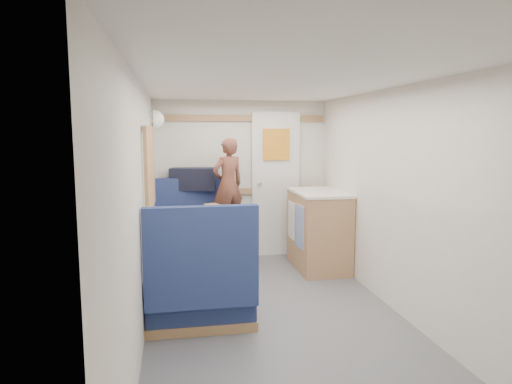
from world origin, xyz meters
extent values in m
plane|color=#515156|center=(0.00, 0.00, 0.00)|extent=(4.50, 4.50, 0.00)
plane|color=silver|center=(0.00, 0.00, 2.00)|extent=(4.50, 4.50, 0.00)
cube|color=silver|center=(0.00, 2.25, 1.00)|extent=(2.20, 0.02, 2.00)
cube|color=silver|center=(-1.10, 0.00, 1.00)|extent=(0.02, 4.50, 2.00)
cube|color=silver|center=(1.10, 0.00, 1.00)|extent=(0.02, 4.50, 2.00)
cube|color=#AB7A4D|center=(0.00, 2.23, 0.85)|extent=(2.15, 0.02, 0.08)
cube|color=#AB7A4D|center=(0.00, 2.23, 1.78)|extent=(2.15, 0.02, 0.08)
cube|color=#9FAC91|center=(-1.08, 1.00, 1.25)|extent=(0.04, 1.30, 0.72)
cube|color=white|center=(0.45, 2.22, 0.93)|extent=(0.62, 0.04, 1.86)
cube|color=orange|center=(0.45, 2.19, 1.45)|extent=(0.34, 0.03, 0.40)
cylinder|color=silver|center=(0.23, 2.17, 0.95)|extent=(0.04, 0.10, 0.04)
cube|color=white|center=(-0.65, 1.00, 0.70)|extent=(0.62, 0.92, 0.04)
cylinder|color=silver|center=(-0.65, 1.00, 0.35)|extent=(0.08, 0.08, 0.66)
cylinder|color=silver|center=(-0.65, 1.00, 0.01)|extent=(0.36, 0.36, 0.03)
cube|color=navy|center=(-0.65, 1.80, 0.23)|extent=(0.88, 0.50, 0.45)
cube|color=navy|center=(-0.65, 2.08, 0.65)|extent=(0.88, 0.10, 0.80)
cube|color=#AB7A4D|center=(-0.65, 1.80, 0.04)|extent=(0.90, 0.52, 0.08)
cube|color=navy|center=(-0.65, 0.20, 0.23)|extent=(0.88, 0.50, 0.45)
cube|color=navy|center=(-0.65, -0.08, 0.65)|extent=(0.88, 0.10, 0.80)
cube|color=#AB7A4D|center=(-0.65, 0.20, 0.04)|extent=(0.90, 0.52, 0.08)
cube|color=#AB7A4D|center=(-0.65, 2.12, 0.88)|extent=(0.90, 0.14, 0.04)
sphere|color=white|center=(-1.04, 1.85, 1.75)|extent=(0.20, 0.20, 0.20)
cube|color=#AB7A4D|center=(0.82, 1.55, 0.45)|extent=(0.54, 0.90, 0.90)
cube|color=silver|center=(0.82, 1.55, 0.91)|extent=(0.56, 0.92, 0.03)
cube|color=#5972B2|center=(0.54, 1.37, 0.55)|extent=(0.01, 0.30, 0.48)
cube|color=silver|center=(0.54, 1.73, 0.55)|extent=(0.01, 0.28, 0.44)
imported|color=brown|center=(-0.22, 1.80, 1.00)|extent=(0.47, 0.40, 1.09)
cube|color=black|center=(-0.60, 2.12, 1.03)|extent=(0.61, 0.40, 0.27)
cube|color=white|center=(-0.62, 0.89, 0.73)|extent=(0.31, 0.37, 0.02)
sphere|color=orange|center=(-0.53, 0.94, 0.77)|extent=(0.07, 0.07, 0.07)
cube|color=#D9C77D|center=(-0.62, 0.62, 0.75)|extent=(0.09, 0.06, 0.03)
cylinder|color=white|center=(-0.76, 0.98, 0.72)|extent=(0.06, 0.06, 0.01)
cylinder|color=white|center=(-0.76, 0.98, 0.78)|extent=(0.01, 0.01, 0.10)
sphere|color=#460716|center=(-0.76, 0.98, 0.85)|extent=(0.08, 0.08, 0.08)
cylinder|color=white|center=(-0.88, 0.62, 0.78)|extent=(0.07, 0.07, 0.11)
cylinder|color=brown|center=(-0.54, 0.97, 0.77)|extent=(0.06, 0.06, 0.09)
cylinder|color=black|center=(-0.59, 1.13, 0.77)|extent=(0.04, 0.04, 0.10)
cylinder|color=white|center=(-0.64, 0.93, 0.77)|extent=(0.04, 0.04, 0.10)
cube|color=brown|center=(-0.43, 1.36, 0.77)|extent=(0.21, 0.28, 0.11)
camera|label=1|loc=(-0.84, -3.51, 1.61)|focal=32.00mm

